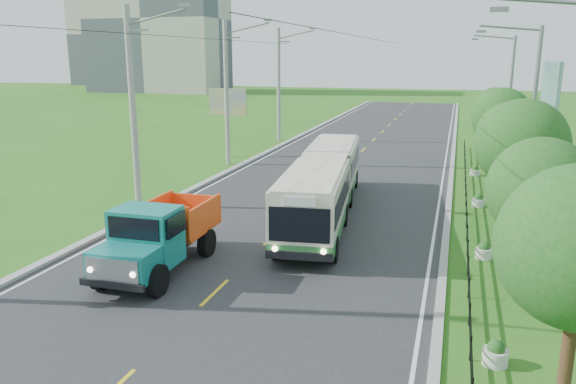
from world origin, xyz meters
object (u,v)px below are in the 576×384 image
at_px(planter_front, 495,354).
at_px(billboard_left, 228,106).
at_px(streetlight_far, 508,94).
at_px(planter_far, 475,171).
at_px(dump_truck, 159,232).
at_px(pole_near, 133,107).
at_px(planter_near, 484,251).
at_px(tree_back, 496,114).
at_px(planter_mid, 478,201).
at_px(pole_mid, 227,93).
at_px(pole_far, 279,84).
at_px(tree_third, 523,149).
at_px(tree_fifth, 502,120).
at_px(tree_second, 541,195).
at_px(streetlight_mid, 530,113).
at_px(tree_fourth, 510,138).
at_px(bus, 324,181).
at_px(billboard_right, 550,96).

bearing_deg(planter_front, billboard_left, 124.84).
xyz_separation_m(streetlight_far, planter_far, (-2.04, -6.00, -4.62)).
relative_size(streetlight_far, dump_truck, 1.48).
bearing_deg(pole_near, planter_near, -10.09).
distance_m(tree_back, planter_mid, 12.66).
bearing_deg(pole_mid, billboard_left, 112.42).
bearing_deg(pole_far, tree_back, -20.74).
xyz_separation_m(tree_third, tree_fifth, (-0.00, 12.00, -0.13)).
height_order(pole_far, tree_second, pole_far).
bearing_deg(streetlight_far, streetlight_mid, -90.00).
xyz_separation_m(tree_fourth, tree_fifth, (0.00, 6.00, 0.27)).
distance_m(streetlight_mid, planter_far, 9.46).
bearing_deg(streetlight_mid, tree_back, 93.70).
bearing_deg(bus, pole_mid, 124.39).
bearing_deg(streetlight_far, tree_fifth, -95.71).
relative_size(tree_second, dump_truck, 0.87).
distance_m(planter_front, planter_mid, 16.00).
bearing_deg(tree_back, tree_fifth, -90.00).
distance_m(tree_fourth, tree_back, 12.00).
xyz_separation_m(planter_front, planter_near, (0.00, 8.00, 0.00)).
relative_size(billboard_left, billboard_right, 0.71).
distance_m(tree_third, planter_mid, 7.04).
relative_size(planter_near, billboard_right, 0.09).
bearing_deg(planter_near, pole_far, 121.99).
bearing_deg(streetlight_far, tree_fourth, -93.25).
xyz_separation_m(planter_near, billboard_right, (3.70, 14.00, 5.06)).
xyz_separation_m(tree_third, tree_back, (-0.00, 18.00, -0.33)).
relative_size(tree_fourth, tree_back, 0.98).
relative_size(billboard_left, dump_truck, 0.85).
distance_m(billboard_right, dump_truck, 24.29).
bearing_deg(tree_third, billboard_right, 78.36).
height_order(tree_fourth, planter_mid, tree_fourth).
bearing_deg(streetlight_mid, pole_mid, 159.68).
bearing_deg(planter_far, tree_second, -86.38).
distance_m(tree_second, planter_near, 5.19).
bearing_deg(billboard_right, tree_fifth, 176.70).
height_order(streetlight_far, planter_mid, streetlight_far).
xyz_separation_m(pole_far, planter_mid, (16.86, -19.00, -4.81)).
distance_m(tree_second, planter_far, 20.16).
bearing_deg(planter_far, planter_mid, -90.00).
bearing_deg(dump_truck, pole_far, 99.08).
distance_m(planter_near, planter_mid, 8.00).
bearing_deg(billboard_left, streetlight_far, 11.23).
height_order(planter_near, planter_mid, same).
distance_m(tree_fifth, tree_back, 6.00).
height_order(pole_near, billboard_left, pole_near).
bearing_deg(pole_mid, planter_front, -53.75).
distance_m(pole_far, bus, 25.23).
bearing_deg(planter_front, pole_mid, 126.25).
bearing_deg(streetlight_mid, planter_far, 104.32).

